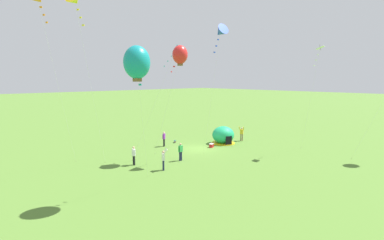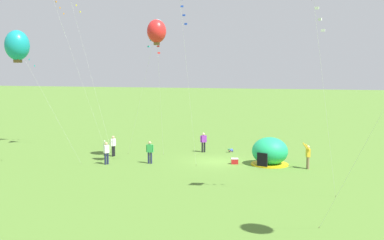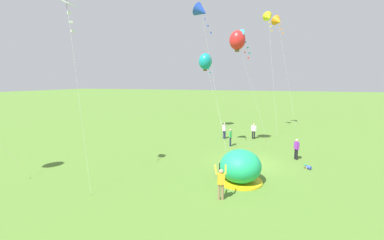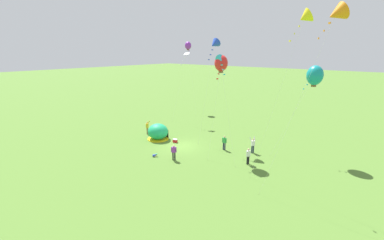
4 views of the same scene
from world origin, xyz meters
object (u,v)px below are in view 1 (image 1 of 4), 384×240
(kite_teal, at_px, (137,62))
(kite_yellow, at_px, (75,0))
(kite_white, at_px, (319,53))
(toddler_crawling, at_px, (175,141))
(popup_tent, at_px, (223,135))
(person_arms_raised, at_px, (242,133))
(person_with_toddler, at_px, (134,155))
(person_strolling, at_px, (181,151))
(person_watching_sky, at_px, (164,138))
(kite_blue, at_px, (220,32))
(cooler_box, at_px, (211,145))
(kite_cyan, at_px, (175,51))
(kite_red, at_px, (180,55))
(person_far_back, at_px, (163,159))

(kite_teal, relative_size, kite_yellow, 0.68)
(kite_white, bearing_deg, toddler_crawling, -62.00)
(popup_tent, distance_m, person_arms_raised, 2.88)
(person_with_toddler, distance_m, kite_yellow, 13.59)
(person_strolling, xyz_separation_m, person_watching_sky, (-2.57, -5.92, 0.00))
(kite_blue, bearing_deg, cooler_box, -128.25)
(kite_cyan, bearing_deg, kite_white, 145.35)
(person_strolling, height_order, kite_teal, kite_teal)
(person_strolling, relative_size, person_watching_sky, 1.00)
(kite_blue, bearing_deg, person_strolling, -33.21)
(kite_red, bearing_deg, toddler_crawling, -125.64)
(person_with_toddler, xyz_separation_m, person_strolling, (-4.04, 1.82, 0.00))
(person_strolling, xyz_separation_m, kite_yellow, (8.42, -2.62, 12.84))
(cooler_box, distance_m, person_with_toddler, 10.30)
(person_strolling, bearing_deg, person_with_toddler, -24.22)
(kite_teal, height_order, kite_yellow, kite_yellow)
(popup_tent, distance_m, person_far_back, 12.37)
(kite_yellow, bearing_deg, cooler_box, 176.86)
(popup_tent, xyz_separation_m, kite_yellow, (17.24, -0.31, 12.81))
(popup_tent, xyz_separation_m, person_with_toddler, (12.86, 0.50, -0.03))
(toddler_crawling, height_order, person_far_back, person_far_back)
(person_with_toddler, relative_size, kite_cyan, 0.16)
(toddler_crawling, distance_m, kite_blue, 14.83)
(popup_tent, height_order, person_arms_raised, popup_tent)
(person_with_toddler, height_order, kite_blue, kite_blue)
(kite_blue, distance_m, kite_white, 10.59)
(kite_blue, bearing_deg, kite_cyan, -46.10)
(toddler_crawling, bearing_deg, kite_cyan, 51.14)
(kite_yellow, bearing_deg, person_strolling, 162.70)
(cooler_box, distance_m, kite_red, 11.47)
(person_far_back, distance_m, kite_cyan, 10.23)
(person_arms_raised, bearing_deg, cooler_box, -1.17)
(kite_cyan, bearing_deg, toddler_crawling, -128.86)
(person_far_back, height_order, kite_yellow, kite_yellow)
(person_far_back, xyz_separation_m, kite_yellow, (5.40, -3.89, 12.81))
(person_with_toddler, relative_size, person_strolling, 1.00)
(person_far_back, height_order, person_strolling, person_far_back)
(person_with_toddler, bearing_deg, popup_tent, -177.79)
(person_with_toddler, bearing_deg, person_strolling, 155.78)
(popup_tent, bearing_deg, toddler_crawling, -47.01)
(kite_yellow, height_order, kite_white, kite_yellow)
(cooler_box, height_order, person_with_toddler, person_with_toddler)
(person_arms_raised, distance_m, person_strolling, 11.76)
(person_with_toddler, height_order, person_watching_sky, same)
(kite_blue, bearing_deg, person_with_toddler, -28.36)
(kite_red, distance_m, kite_white, 14.15)
(cooler_box, distance_m, kite_white, 14.94)
(kite_teal, bearing_deg, cooler_box, -154.33)
(person_arms_raised, height_order, person_watching_sky, person_arms_raised)
(kite_cyan, bearing_deg, kite_red, 112.08)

